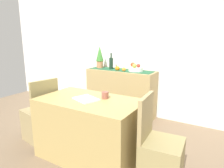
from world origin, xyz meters
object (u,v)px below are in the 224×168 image
dining_table (90,129)px  coffee_cup (105,95)px  sideboard_console (121,93)px  open_book (86,99)px  wine_bottle (111,63)px  chair_by_corner (160,158)px  chair_near_window (41,122)px  potted_plant (100,57)px  fruit_bowl (136,69)px

dining_table → coffee_cup: coffee_cup is taller
sideboard_console → open_book: (0.30, -1.43, 0.32)m
wine_bottle → chair_by_corner: wine_bottle is taller
chair_near_window → potted_plant: bearing=86.4°
coffee_cup → chair_by_corner: (0.74, -0.13, -0.51)m
open_book → chair_by_corner: (0.90, 0.03, -0.48)m
open_book → coffee_cup: size_ratio=3.37×
fruit_bowl → open_book: 1.44m
sideboard_console → coffee_cup: size_ratio=15.20×
dining_table → chair_by_corner: size_ratio=1.35×
coffee_cup → chair_by_corner: 0.91m
chair_by_corner → dining_table: bearing=179.9°
sideboard_console → wine_bottle: wine_bottle is taller
fruit_bowl → potted_plant: (-0.75, 0.00, 0.18)m
coffee_cup → chair_near_window: bearing=-172.5°
fruit_bowl → chair_by_corner: (0.91, -1.40, -0.64)m
chair_by_corner → sideboard_console: bearing=130.6°
wine_bottle → chair_near_window: 1.61m
sideboard_console → potted_plant: (-0.46, 0.00, 0.65)m
wine_bottle → coffee_cup: (0.67, -1.27, -0.19)m
open_book → dining_table: bearing=72.0°
sideboard_console → coffee_cup: bearing=-69.9°
wine_bottle → coffee_cup: size_ratio=3.59×
sideboard_console → fruit_bowl: fruit_bowl is taller
sideboard_console → open_book: size_ratio=4.51×
fruit_bowl → chair_near_window: (-0.84, -1.40, -0.64)m
sideboard_console → fruit_bowl: 0.55m
wine_bottle → chair_by_corner: size_ratio=0.33×
dining_table → coffee_cup: 0.45m
open_book → potted_plant: bearing=138.1°
fruit_bowl → sideboard_console: bearing=180.0°
coffee_cup → chair_near_window: size_ratio=0.09×
sideboard_console → dining_table: (0.33, -1.40, -0.06)m
open_book → chair_by_corner: 1.02m
wine_bottle → chair_near_window: wine_bottle is taller
open_book → coffee_cup: coffee_cup is taller
sideboard_console → fruit_bowl: size_ratio=5.03×
coffee_cup → chair_by_corner: bearing=-10.1°
open_book → chair_near_window: size_ratio=0.31×
sideboard_console → chair_near_window: 1.51m
fruit_bowl → chair_by_corner: bearing=-56.9°
fruit_bowl → coffee_cup: fruit_bowl is taller
fruit_bowl → dining_table: fruit_bowl is taller
open_book → chair_near_window: (-0.85, 0.03, -0.48)m
chair_by_corner → fruit_bowl: bearing=123.1°
potted_plant → open_book: (0.76, -1.43, -0.33)m
wine_bottle → coffee_cup: wine_bottle is taller
open_book → wine_bottle: bearing=129.7°
wine_bottle → potted_plant: bearing=180.0°
fruit_bowl → dining_table: (0.04, -1.40, -0.53)m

